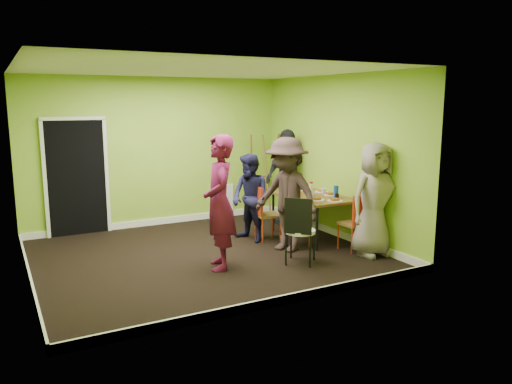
% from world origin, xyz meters
% --- Properties ---
extents(ground, '(5.00, 5.00, 0.00)m').
position_xyz_m(ground, '(0.00, 0.00, 0.00)').
color(ground, black).
rests_on(ground, ground).
extents(room_walls, '(5.04, 4.54, 2.82)m').
position_xyz_m(room_walls, '(-0.02, 0.04, 0.99)').
color(room_walls, '#85AD2C').
rests_on(room_walls, ground).
extents(dining_table, '(0.90, 1.50, 0.75)m').
position_xyz_m(dining_table, '(2.05, 0.05, 0.70)').
color(dining_table, black).
rests_on(dining_table, ground).
extents(chair_left_far, '(0.43, 0.43, 0.94)m').
position_xyz_m(chair_left_far, '(1.22, 0.31, 0.53)').
color(chair_left_far, red).
rests_on(chair_left_far, ground).
extents(chair_left_near, '(0.40, 0.40, 0.87)m').
position_xyz_m(chair_left_near, '(1.44, -0.28, 0.49)').
color(chair_left_near, red).
rests_on(chair_left_near, ground).
extents(chair_back_end, '(0.43, 0.49, 0.91)m').
position_xyz_m(chair_back_end, '(2.17, 1.01, 0.64)').
color(chair_back_end, red).
rests_on(chair_back_end, ground).
extents(chair_front_end, '(0.40, 0.41, 0.92)m').
position_xyz_m(chair_front_end, '(2.20, -0.94, 0.52)').
color(chair_front_end, red).
rests_on(chair_front_end, ground).
extents(chair_bentwood, '(0.55, 0.55, 1.01)m').
position_xyz_m(chair_bentwood, '(1.05, -1.07, 0.56)').
color(chair_bentwood, black).
rests_on(chair_bentwood, ground).
extents(easel, '(0.68, 0.64, 1.71)m').
position_xyz_m(easel, '(2.15, 2.02, 0.84)').
color(easel, brown).
rests_on(easel, ground).
extents(plate_near_left, '(0.24, 0.24, 0.01)m').
position_xyz_m(plate_near_left, '(1.77, 0.42, 0.76)').
color(plate_near_left, white).
rests_on(plate_near_left, dining_table).
extents(plate_near_right, '(0.26, 0.26, 0.01)m').
position_xyz_m(plate_near_right, '(1.85, -0.34, 0.76)').
color(plate_near_right, white).
rests_on(plate_near_right, dining_table).
extents(plate_far_back, '(0.26, 0.26, 0.01)m').
position_xyz_m(plate_far_back, '(2.09, 0.61, 0.76)').
color(plate_far_back, white).
rests_on(plate_far_back, dining_table).
extents(plate_far_front, '(0.26, 0.26, 0.01)m').
position_xyz_m(plate_far_front, '(2.07, -0.55, 0.76)').
color(plate_far_front, white).
rests_on(plate_far_front, dining_table).
extents(plate_wall_back, '(0.23, 0.23, 0.01)m').
position_xyz_m(plate_wall_back, '(2.38, 0.25, 0.76)').
color(plate_wall_back, white).
rests_on(plate_wall_back, dining_table).
extents(plate_wall_front, '(0.23, 0.23, 0.01)m').
position_xyz_m(plate_wall_front, '(2.33, -0.08, 0.76)').
color(plate_wall_front, white).
rests_on(plate_wall_front, dining_table).
extents(thermos, '(0.06, 0.06, 0.22)m').
position_xyz_m(thermos, '(1.97, 0.00, 0.86)').
color(thermos, white).
rests_on(thermos, dining_table).
extents(blue_bottle, '(0.08, 0.08, 0.21)m').
position_xyz_m(blue_bottle, '(2.25, -0.34, 0.86)').
color(blue_bottle, '#174AAD').
rests_on(blue_bottle, dining_table).
extents(orange_bottle, '(0.03, 0.03, 0.07)m').
position_xyz_m(orange_bottle, '(2.05, 0.18, 0.79)').
color(orange_bottle, red).
rests_on(orange_bottle, dining_table).
extents(glass_mid, '(0.06, 0.06, 0.10)m').
position_xyz_m(glass_mid, '(1.88, 0.24, 0.80)').
color(glass_mid, black).
rests_on(glass_mid, dining_table).
extents(glass_back, '(0.06, 0.06, 0.08)m').
position_xyz_m(glass_back, '(2.16, 0.54, 0.79)').
color(glass_back, black).
rests_on(glass_back, dining_table).
extents(glass_front, '(0.07, 0.07, 0.10)m').
position_xyz_m(glass_front, '(2.19, -0.44, 0.80)').
color(glass_front, black).
rests_on(glass_front, dining_table).
extents(cup_a, '(0.13, 0.13, 0.11)m').
position_xyz_m(cup_a, '(1.86, -0.21, 0.80)').
color(cup_a, white).
rests_on(cup_a, dining_table).
extents(cup_b, '(0.10, 0.10, 0.09)m').
position_xyz_m(cup_b, '(2.30, 0.09, 0.80)').
color(cup_b, white).
rests_on(cup_b, dining_table).
extents(person_standing, '(0.64, 0.80, 1.90)m').
position_xyz_m(person_standing, '(-0.03, -0.67, 0.95)').
color(person_standing, '#5B0F35').
rests_on(person_standing, ground).
extents(person_left_far, '(0.74, 0.85, 1.49)m').
position_xyz_m(person_left_far, '(1.00, 0.37, 0.74)').
color(person_left_far, '#171536').
rests_on(person_left_far, ground).
extents(person_left_near, '(1.04, 1.33, 1.80)m').
position_xyz_m(person_left_near, '(1.25, -0.38, 0.90)').
color(person_left_near, '#2D201E').
rests_on(person_left_near, ground).
extents(person_back_end, '(1.14, 0.62, 1.83)m').
position_xyz_m(person_back_end, '(2.22, 1.13, 0.92)').
color(person_back_end, black).
rests_on(person_back_end, ground).
extents(person_front_end, '(0.86, 0.56, 1.75)m').
position_xyz_m(person_front_end, '(2.30, -1.22, 0.88)').
color(person_front_end, gray).
rests_on(person_front_end, ground).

